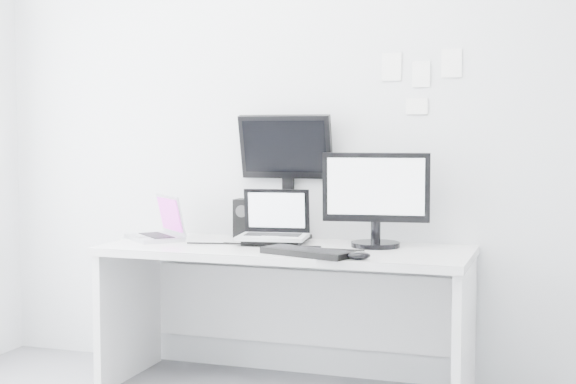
% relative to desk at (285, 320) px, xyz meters
% --- Properties ---
extents(back_wall, '(3.60, 0.00, 3.60)m').
position_rel_desk_xyz_m(back_wall, '(0.00, 0.35, 0.99)').
color(back_wall, silver).
rests_on(back_wall, ground).
extents(desk, '(1.80, 0.70, 0.73)m').
position_rel_desk_xyz_m(desk, '(0.00, 0.00, 0.00)').
color(desk, silver).
rests_on(desk, ground).
extents(macbook, '(0.40, 0.40, 0.24)m').
position_rel_desk_xyz_m(macbook, '(-0.74, 0.03, 0.49)').
color(macbook, '#BCBCC1').
rests_on(macbook, desk).
extents(speaker, '(0.13, 0.13, 0.20)m').
position_rel_desk_xyz_m(speaker, '(-0.33, 0.29, 0.47)').
color(speaker, black).
rests_on(speaker, desk).
extents(dell_laptop, '(0.37, 0.31, 0.28)m').
position_rel_desk_xyz_m(dell_laptop, '(-0.09, 0.05, 0.51)').
color(dell_laptop, '#B3B6BA').
rests_on(dell_laptop, desk).
extents(rear_monitor, '(0.50, 0.19, 0.67)m').
position_rel_desk_xyz_m(rear_monitor, '(-0.10, 0.31, 0.70)').
color(rear_monitor, black).
rests_on(rear_monitor, desk).
extents(samsung_monitor, '(0.55, 0.31, 0.48)m').
position_rel_desk_xyz_m(samsung_monitor, '(0.42, 0.13, 0.60)').
color(samsung_monitor, black).
rests_on(samsung_monitor, desk).
extents(keyboard, '(0.46, 0.29, 0.03)m').
position_rel_desk_xyz_m(keyboard, '(0.19, -0.25, 0.38)').
color(keyboard, black).
rests_on(keyboard, desk).
extents(mouse, '(0.12, 0.10, 0.03)m').
position_rel_desk_xyz_m(mouse, '(0.44, -0.30, 0.38)').
color(mouse, black).
rests_on(mouse, desk).
extents(wall_note_0, '(0.10, 0.00, 0.14)m').
position_rel_desk_xyz_m(wall_note_0, '(0.45, 0.34, 1.26)').
color(wall_note_0, white).
rests_on(wall_note_0, back_wall).
extents(wall_note_1, '(0.09, 0.00, 0.13)m').
position_rel_desk_xyz_m(wall_note_1, '(0.60, 0.34, 1.22)').
color(wall_note_1, white).
rests_on(wall_note_1, back_wall).
extents(wall_note_2, '(0.10, 0.00, 0.14)m').
position_rel_desk_xyz_m(wall_note_2, '(0.75, 0.34, 1.26)').
color(wall_note_2, white).
rests_on(wall_note_2, back_wall).
extents(wall_note_3, '(0.11, 0.00, 0.08)m').
position_rel_desk_xyz_m(wall_note_3, '(0.58, 0.34, 1.05)').
color(wall_note_3, white).
rests_on(wall_note_3, back_wall).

